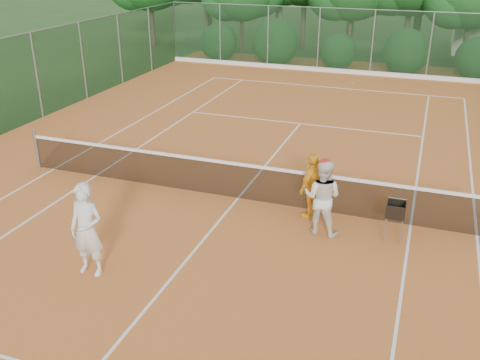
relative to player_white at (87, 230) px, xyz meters
name	(u,v)px	position (x,y,z in m)	size (l,w,h in m)	color
ground	(238,199)	(1.53, 3.97, -0.94)	(120.00, 120.00, 0.00)	#214318
clay_court	(238,199)	(1.53, 3.97, -0.93)	(18.00, 36.00, 0.02)	#C46C2D
tennis_net	(238,180)	(1.53, 3.97, -0.41)	(11.97, 0.10, 1.10)	gray
player_white	(87,230)	(0.00, 0.00, 0.00)	(0.67, 0.44, 1.84)	silver
player_center_grp	(322,197)	(3.79, 3.01, -0.07)	(0.87, 0.70, 1.72)	white
player_yellow	(312,186)	(3.43, 3.65, -0.15)	(0.91, 0.38, 1.55)	yellow
ball_hopper	(396,210)	(5.30, 3.26, -0.25)	(0.37, 0.37, 0.85)	gray
stray_ball_a	(225,91)	(-2.54, 13.57, -0.89)	(0.07, 0.07, 0.07)	#CAEE37
stray_ball_b	(352,83)	(2.33, 16.81, -0.89)	(0.07, 0.07, 0.07)	#B7CF30
stray_ball_c	(351,90)	(2.46, 15.55, -0.89)	(0.07, 0.07, 0.07)	#B1D331
court_markings	(238,199)	(1.53, 3.97, -0.92)	(11.03, 23.83, 0.01)	white
fence_back	(345,41)	(1.53, 18.97, 0.58)	(18.07, 0.07, 3.00)	#19381E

